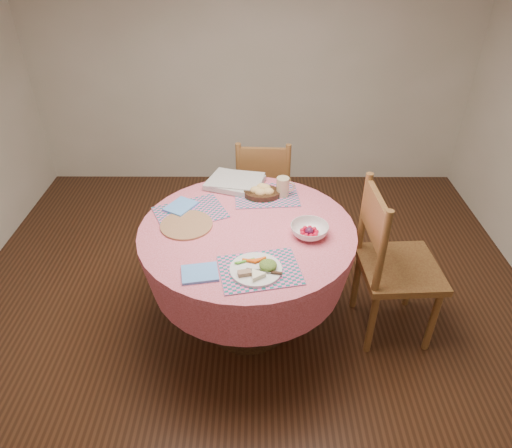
# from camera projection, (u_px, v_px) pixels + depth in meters

# --- Properties ---
(ground) EXTENTS (4.00, 4.00, 0.00)m
(ground) POSITION_uv_depth(u_px,v_px,m) (248.00, 321.00, 3.01)
(ground) COLOR #331C0F
(ground) RESTS_ON ground
(room_envelope) EXTENTS (4.01, 4.01, 2.71)m
(room_envelope) POSITION_uv_depth(u_px,v_px,m) (245.00, 52.00, 2.05)
(room_envelope) COLOR silver
(room_envelope) RESTS_ON ground
(dining_table) EXTENTS (1.24, 1.24, 0.75)m
(dining_table) POSITION_uv_depth(u_px,v_px,m) (248.00, 255.00, 2.70)
(dining_table) COLOR pink
(dining_table) RESTS_ON ground
(chair_right) EXTENTS (0.48, 0.50, 1.02)m
(chair_right) POSITION_uv_depth(u_px,v_px,m) (391.00, 262.00, 2.68)
(chair_right) COLOR brown
(chair_right) RESTS_ON ground
(chair_back) EXTENTS (0.45, 0.43, 0.92)m
(chair_back) POSITION_uv_depth(u_px,v_px,m) (263.00, 190.00, 3.48)
(chair_back) COLOR brown
(chair_back) RESTS_ON ground
(placemat_front) EXTENTS (0.45, 0.37, 0.01)m
(placemat_front) POSITION_uv_depth(u_px,v_px,m) (260.00, 270.00, 2.28)
(placemat_front) COLOR #126662
(placemat_front) RESTS_ON dining_table
(placemat_left) EXTENTS (0.49, 0.44, 0.01)m
(placemat_left) POSITION_uv_depth(u_px,v_px,m) (190.00, 212.00, 2.72)
(placemat_left) COLOR #126662
(placemat_left) RESTS_ON dining_table
(placemat_back) EXTENTS (0.42, 0.33, 0.01)m
(placemat_back) POSITION_uv_depth(u_px,v_px,m) (266.00, 195.00, 2.89)
(placemat_back) COLOR #126662
(placemat_back) RESTS_ON dining_table
(wicker_trivet) EXTENTS (0.30, 0.30, 0.01)m
(wicker_trivet) POSITION_uv_depth(u_px,v_px,m) (187.00, 225.00, 2.61)
(wicker_trivet) COLOR #966341
(wicker_trivet) RESTS_ON dining_table
(napkin_near) EXTENTS (0.20, 0.17, 0.01)m
(napkin_near) POSITION_uv_depth(u_px,v_px,m) (200.00, 273.00, 2.26)
(napkin_near) COLOR #5D9CF1
(napkin_near) RESTS_ON dining_table
(napkin_far) EXTENTS (0.21, 0.23, 0.01)m
(napkin_far) POSITION_uv_depth(u_px,v_px,m) (181.00, 206.00, 2.76)
(napkin_far) COLOR #5D9CF1
(napkin_far) RESTS_ON placemat_left
(dinner_plate) EXTENTS (0.26, 0.26, 0.05)m
(dinner_plate) POSITION_uv_depth(u_px,v_px,m) (257.00, 269.00, 2.26)
(dinner_plate) COLOR white
(dinner_plate) RESTS_ON placemat_front
(bread_bowl) EXTENTS (0.23, 0.23, 0.08)m
(bread_bowl) POSITION_uv_depth(u_px,v_px,m) (262.00, 191.00, 2.86)
(bread_bowl) COLOR black
(bread_bowl) RESTS_ON placemat_back
(latte_mug) EXTENTS (0.12, 0.08, 0.12)m
(latte_mug) POSITION_uv_depth(u_px,v_px,m) (283.00, 187.00, 2.85)
(latte_mug) COLOR tan
(latte_mug) RESTS_ON placemat_back
(fruit_bowl) EXTENTS (0.26, 0.26, 0.07)m
(fruit_bowl) POSITION_uv_depth(u_px,v_px,m) (309.00, 231.00, 2.52)
(fruit_bowl) COLOR white
(fruit_bowl) RESTS_ON dining_table
(newspaper_stack) EXTENTS (0.41, 0.37, 0.04)m
(newspaper_stack) POSITION_uv_depth(u_px,v_px,m) (235.00, 182.00, 2.98)
(newspaper_stack) COLOR silver
(newspaper_stack) RESTS_ON dining_table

